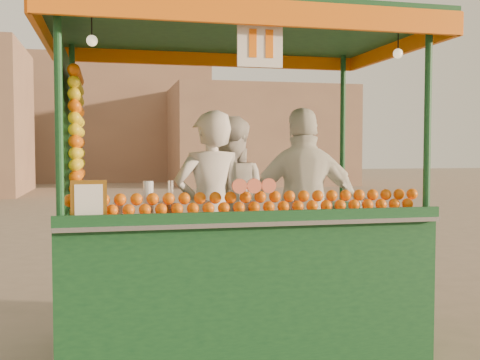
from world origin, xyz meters
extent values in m
plane|color=#6C5E4D|center=(0.00, 0.00, 0.00)|extent=(90.00, 90.00, 0.00)
cube|color=#8C6950|center=(7.00, 24.00, 2.50)|extent=(9.00, 6.00, 5.00)
cube|color=#8C6950|center=(-2.00, 30.00, 3.50)|extent=(14.00, 7.00, 7.00)
cube|color=#0F3A1E|center=(0.32, -0.16, 0.17)|extent=(2.90, 1.78, 0.33)
cylinder|color=black|center=(-0.69, -0.16, 0.20)|extent=(0.40, 0.11, 0.40)
cylinder|color=black|center=(1.32, -0.16, 0.20)|extent=(0.40, 0.11, 0.40)
cube|color=#0F3A1E|center=(0.32, -0.88, 0.78)|extent=(2.90, 0.33, 0.89)
cube|color=#0F3A1E|center=(-0.96, -0.05, 0.78)|extent=(0.33, 1.45, 0.89)
cube|color=#0F3A1E|center=(1.60, -0.05, 0.78)|extent=(0.33, 1.45, 0.89)
cube|color=#B2B2B7|center=(0.32, -0.85, 1.24)|extent=(2.90, 0.51, 0.03)
cylinder|color=#0F3A1E|center=(-1.08, -1.00, 2.01)|extent=(0.06, 0.06, 1.56)
cylinder|color=#0F3A1E|center=(1.71, -1.00, 2.01)|extent=(0.06, 0.06, 1.56)
cylinder|color=#0F3A1E|center=(-1.08, 0.68, 2.01)|extent=(0.06, 0.06, 1.56)
cylinder|color=#0F3A1E|center=(1.71, 0.68, 2.01)|extent=(0.06, 0.06, 1.56)
cube|color=#0F3A1E|center=(0.32, -0.16, 2.83)|extent=(3.12, 2.01, 0.09)
cube|color=orange|center=(0.32, -1.16, 2.74)|extent=(3.12, 0.04, 0.18)
cube|color=orange|center=(0.32, 0.84, 2.74)|extent=(3.12, 0.04, 0.18)
cube|color=orange|center=(-1.24, -0.16, 2.74)|extent=(0.04, 2.01, 0.18)
cube|color=orange|center=(1.88, -0.16, 2.74)|extent=(0.04, 2.01, 0.18)
cylinder|color=#F06A49|center=(0.29, -1.00, 1.52)|extent=(0.11, 0.03, 0.11)
cube|color=#B47321|center=(-0.89, -1.00, 1.42)|extent=(0.25, 0.02, 0.31)
cube|color=white|center=(0.32, -1.07, 2.54)|extent=(0.33, 0.02, 0.33)
sphere|color=#FFE5B2|center=(-0.85, -0.92, 2.54)|extent=(0.08, 0.08, 0.08)
sphere|color=#FFE5B2|center=(1.49, -0.92, 2.54)|extent=(0.08, 0.08, 0.08)
imported|color=beige|center=(0.13, -0.10, 1.23)|extent=(0.71, 0.53, 1.79)
imported|color=beige|center=(0.40, 0.44, 1.22)|extent=(1.03, 0.92, 1.77)
imported|color=silver|center=(0.98, -0.19, 1.25)|extent=(1.11, 0.55, 1.83)
camera|label=1|loc=(-0.76, -5.08, 1.78)|focal=42.91mm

